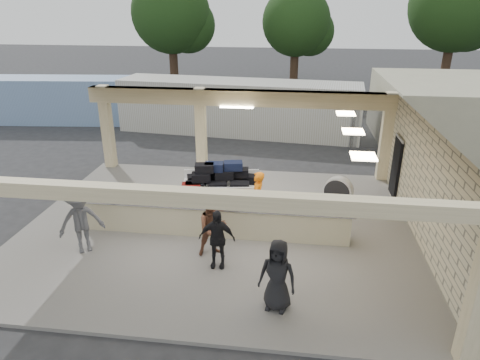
# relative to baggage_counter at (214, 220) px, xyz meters

# --- Properties ---
(ground) EXTENTS (120.00, 120.00, 0.00)m
(ground) POSITION_rel_baggage_counter_xyz_m (0.00, 0.50, -0.59)
(ground) COLOR #27272A
(ground) RESTS_ON ground
(pavilion) EXTENTS (12.01, 10.00, 3.55)m
(pavilion) POSITION_rel_baggage_counter_xyz_m (0.21, 1.16, 0.76)
(pavilion) COLOR slate
(pavilion) RESTS_ON ground
(baggage_counter) EXTENTS (8.20, 0.58, 0.98)m
(baggage_counter) POSITION_rel_baggage_counter_xyz_m (0.00, 0.00, 0.00)
(baggage_counter) COLOR #BFB48F
(baggage_counter) RESTS_ON pavilion
(luggage_cart) EXTENTS (2.86, 1.99, 1.56)m
(luggage_cart) POSITION_rel_baggage_counter_xyz_m (-0.19, 2.03, 0.38)
(luggage_cart) COLOR silver
(luggage_cart) RESTS_ON pavilion
(drum_fan) EXTENTS (1.05, 0.67, 1.10)m
(drum_fan) POSITION_rel_baggage_counter_xyz_m (3.84, 2.36, 0.10)
(drum_fan) COLOR silver
(drum_fan) RESTS_ON pavilion
(baggage_handler) EXTENTS (0.42, 0.68, 1.77)m
(baggage_handler) POSITION_rel_baggage_counter_xyz_m (1.22, 0.80, 0.40)
(baggage_handler) COLOR orange
(baggage_handler) RESTS_ON pavilion
(passenger_a) EXTENTS (0.88, 0.68, 1.66)m
(passenger_a) POSITION_rel_baggage_counter_xyz_m (0.15, -1.09, 0.34)
(passenger_a) COLOR brown
(passenger_a) RESTS_ON pavilion
(passenger_b) EXTENTS (0.97, 0.38, 1.64)m
(passenger_b) POSITION_rel_baggage_counter_xyz_m (0.39, -1.67, 0.33)
(passenger_b) COLOR black
(passenger_b) RESTS_ON pavilion
(passenger_c) EXTENTS (1.25, 1.04, 1.89)m
(passenger_c) POSITION_rel_baggage_counter_xyz_m (-3.46, -1.42, 0.46)
(passenger_c) COLOR #4E4F53
(passenger_c) RESTS_ON pavilion
(passenger_d) EXTENTS (0.91, 0.53, 1.75)m
(passenger_d) POSITION_rel_baggage_counter_xyz_m (2.04, -3.16, 0.39)
(passenger_d) COLOR black
(passenger_d) RESTS_ON pavilion
(car_white_a) EXTENTS (5.85, 3.30, 1.59)m
(car_white_a) POSITION_rel_baggage_counter_xyz_m (9.52, 13.84, 0.21)
(car_white_a) COLOR silver
(car_white_a) RESTS_ON ground
(car_white_b) EXTENTS (4.40, 1.86, 1.36)m
(car_white_b) POSITION_rel_baggage_counter_xyz_m (12.61, 14.75, 0.09)
(car_white_b) COLOR silver
(car_white_b) RESTS_ON ground
(car_dark) EXTENTS (3.84, 3.79, 1.33)m
(car_dark) POSITION_rel_baggage_counter_xyz_m (7.75, 15.33, 0.08)
(car_dark) COLOR black
(car_dark) RESTS_ON ground
(container_white) EXTENTS (13.13, 3.92, 2.80)m
(container_white) POSITION_rel_baggage_counter_xyz_m (-0.81, 11.44, 0.81)
(container_white) COLOR beige
(container_white) RESTS_ON ground
(container_blue) EXTENTS (10.16, 3.34, 2.59)m
(container_blue) POSITION_rel_baggage_counter_xyz_m (-10.82, 12.52, 0.71)
(container_blue) COLOR #7998C2
(container_blue) RESTS_ON ground
(tree_left) EXTENTS (6.60, 6.30, 9.00)m
(tree_left) POSITION_rel_baggage_counter_xyz_m (-7.68, 24.66, 5.00)
(tree_left) COLOR #382619
(tree_left) RESTS_ON ground
(tree_mid) EXTENTS (6.00, 5.60, 8.00)m
(tree_mid) POSITION_rel_baggage_counter_xyz_m (2.32, 26.66, 4.38)
(tree_mid) COLOR #382619
(tree_mid) RESTS_ON ground
(tree_right) EXTENTS (7.20, 7.00, 10.00)m
(tree_right) POSITION_rel_baggage_counter_xyz_m (14.32, 25.66, 5.63)
(tree_right) COLOR #382619
(tree_right) RESTS_ON ground
(adjacent_building) EXTENTS (6.00, 8.00, 3.20)m
(adjacent_building) POSITION_rel_baggage_counter_xyz_m (9.50, 10.50, 1.01)
(adjacent_building) COLOR #B1AC8C
(adjacent_building) RESTS_ON ground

